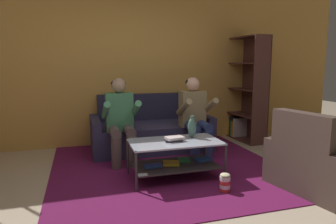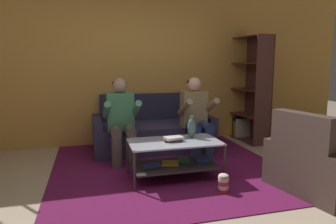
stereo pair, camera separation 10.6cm
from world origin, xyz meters
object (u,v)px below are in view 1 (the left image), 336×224
Objects in this scene: vase at (192,127)px; armchair at (321,164)px; person_seated_left at (120,117)px; book_stack at (174,139)px; couch at (150,131)px; person_seated_right at (195,114)px; coffee_table at (175,154)px; popcorn_tub at (225,183)px; bookshelf at (242,99)px.

armchair is at bearing -36.57° from vase.
person_seated_left reaches higher than book_stack.
book_stack is (-0.03, -1.39, 0.21)m from couch.
person_seated_left is 4.85× the size of book_stack.
person_seated_right is (0.56, -0.58, 0.37)m from couch.
couch is at bearing 100.99° from vase.
armchair reaches higher than couch.
coffee_table reaches higher than popcorn_tub.
couch is at bearing 89.46° from coffee_table.
person_seated_left reaches higher than vase.
coffee_table is 1.65m from armchair.
person_seated_right is 1.09× the size of coffee_table.
vase is (0.26, 0.12, 0.29)m from coffee_table.
popcorn_tub is at bearing 168.51° from armchair.
couch reaches higher than coffee_table.
vase is 0.84m from popcorn_tub.
person_seated_left is 1.13m from person_seated_right.
coffee_table is 0.19m from book_stack.
vase is (0.81, -0.69, -0.06)m from person_seated_left.
person_seated_left is at bearing 123.44° from book_stack.
armchair is at bearing -27.67° from book_stack.
popcorn_tub is (0.38, -1.94, -0.18)m from couch.
person_seated_left is at bearing 139.48° from vase.
couch is 8.99× the size of popcorn_tub.
person_seated_right is at bearing 0.00° from person_seated_left.
person_seated_left is 1.75m from popcorn_tub.
vase reaches higher than popcorn_tub.
vase is at bearing 101.03° from popcorn_tub.
vase is at bearing -114.63° from person_seated_right.
vase is at bearing 24.00° from coffee_table.
book_stack is (-0.59, -0.81, -0.16)m from person_seated_right.
person_seated_right is 1.02m from book_stack.
person_seated_right reaches higher than couch.
coffee_table is 0.41m from vase.
book_stack is at bearing -157.03° from vase.
vase is 0.15× the size of bookshelf.
couch is 7.73× the size of book_stack.
armchair is at bearing -56.17° from couch.
person_seated_left is at bearing -134.40° from couch.
person_seated_right reaches higher than popcorn_tub.
bookshelf is 8.87× the size of popcorn_tub.
person_seated_right is at bearing 54.48° from coffee_table.
popcorn_tub is (-1.49, -2.21, -0.63)m from bookshelf.
bookshelf is (1.30, 0.84, 0.09)m from person_seated_right.
couch is at bearing 123.83° from armchair.
book_stack is at bearing -175.09° from coffee_table.
couch is at bearing -171.87° from bookshelf.
coffee_table is 2.54m from bookshelf.
bookshelf reaches higher than coffee_table.
armchair is (1.20, -0.89, -0.31)m from vase.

